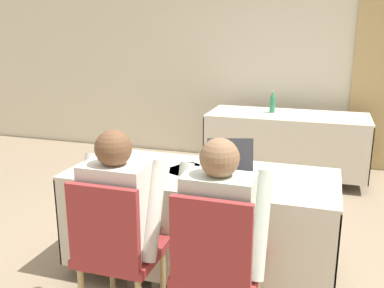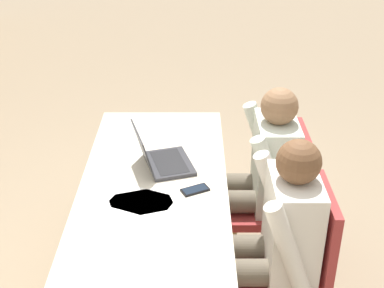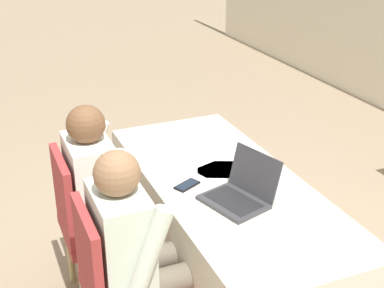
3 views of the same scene
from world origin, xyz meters
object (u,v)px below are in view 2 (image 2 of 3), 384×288
Objects in this scene: chair_near_left at (293,263)px; chair_near_right at (276,196)px; laptop at (161,159)px; person_checkered_shirt at (274,237)px; cell_phone at (195,190)px; person_white_shirt at (260,172)px.

chair_near_left is 0.58m from chair_near_right.
person_checkered_shirt is at bearing -148.97° from laptop.
cell_phone is at bearing -55.84° from chair_near_right.
cell_phone is 0.13× the size of person_white_shirt.
person_white_shirt reaches higher than cell_phone.
chair_near_right is 0.78× the size of person_checkered_shirt.
laptop reaches higher than chair_near_right.
person_checkered_shirt is 0.58m from person_white_shirt.
chair_near_right is at bearing 169.83° from person_checkered_shirt.
chair_near_left is at bearing -145.20° from cell_phone.
person_white_shirt is at bearing -169.83° from chair_near_left.
laptop is 0.75m from person_checkered_shirt.
laptop is 0.32× the size of person_white_shirt.
cell_phone is 0.59m from chair_near_left.
person_checkered_shirt reaches higher than cell_phone.
person_checkered_shirt is (0.00, 0.10, 0.16)m from chair_near_left.
person_checkered_shirt is (-0.50, -0.55, -0.13)m from laptop.
chair_near_right is (0.58, 0.00, 0.00)m from chair_near_left.
chair_near_left is 0.19m from person_checkered_shirt.
chair_near_left is 0.78× the size of person_white_shirt.
laptop is 0.87m from chair_near_left.
chair_near_left is 1.00× the size of chair_near_right.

